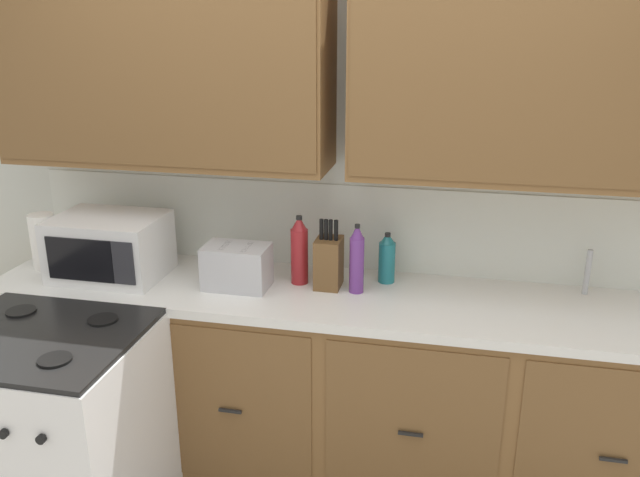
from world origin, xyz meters
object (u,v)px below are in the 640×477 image
(paper_towel_roll, at_px, (44,241))
(toaster, at_px, (237,266))
(stove_range, at_px, (53,441))
(microwave, at_px, (110,247))
(bottle_red, at_px, (299,251))
(bottle_teal, at_px, (387,258))
(bottle_violet, at_px, (357,259))
(knife_block, at_px, (329,262))

(paper_towel_roll, bearing_deg, toaster, -2.01)
(toaster, bearing_deg, stove_range, -134.41)
(microwave, xyz_separation_m, paper_towel_roll, (-0.36, 0.03, -0.01))
(paper_towel_roll, bearing_deg, stove_range, -59.22)
(bottle_red, height_order, bottle_teal, bottle_red)
(bottle_red, distance_m, bottle_violet, 0.27)
(bottle_teal, bearing_deg, microwave, -171.13)
(stove_range, distance_m, microwave, 0.86)
(knife_block, relative_size, bottle_violet, 1.02)
(bottle_violet, bearing_deg, bottle_red, 169.64)
(microwave, xyz_separation_m, bottle_violet, (1.12, 0.05, 0.01))
(stove_range, relative_size, toaster, 3.39)
(microwave, height_order, bottle_violet, bottle_violet)
(bottle_red, xyz_separation_m, bottle_violet, (0.26, -0.05, -0.00))
(toaster, height_order, knife_block, knife_block)
(stove_range, distance_m, bottle_violet, 1.42)
(microwave, distance_m, bottle_teal, 1.25)
(bottle_violet, bearing_deg, toaster, -173.67)
(knife_block, xyz_separation_m, bottle_red, (-0.13, 0.02, 0.04))
(stove_range, xyz_separation_m, bottle_violet, (1.10, 0.65, 0.62))
(paper_towel_roll, relative_size, bottle_teal, 1.14)
(bottle_red, bearing_deg, microwave, -173.35)
(stove_range, bearing_deg, paper_towel_roll, 120.78)
(microwave, distance_m, bottle_violet, 1.12)
(toaster, relative_size, bottle_red, 0.90)
(paper_towel_roll, height_order, bottle_red, bottle_red)
(bottle_teal, bearing_deg, knife_block, -155.91)
(microwave, distance_m, toaster, 0.61)
(microwave, distance_m, knife_block, 1.00)
(bottle_violet, bearing_deg, knife_block, 165.80)
(paper_towel_roll, bearing_deg, bottle_teal, 5.91)
(toaster, distance_m, bottle_violet, 0.52)
(stove_range, height_order, paper_towel_roll, paper_towel_roll)
(knife_block, distance_m, bottle_teal, 0.26)
(toaster, relative_size, bottle_violet, 0.92)
(toaster, bearing_deg, knife_block, 13.03)
(microwave, height_order, paper_towel_roll, microwave)
(microwave, bearing_deg, bottle_violet, 2.66)
(stove_range, bearing_deg, bottle_red, 39.92)
(bottle_red, distance_m, bottle_teal, 0.39)
(paper_towel_roll, bearing_deg, bottle_red, 3.39)
(paper_towel_roll, relative_size, bottle_red, 0.84)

